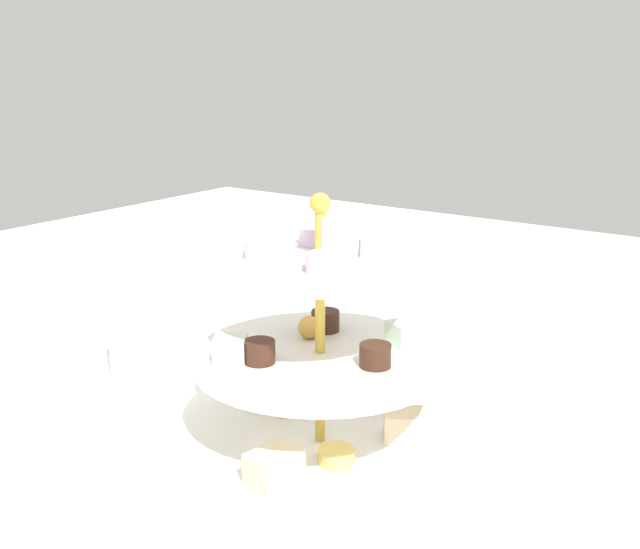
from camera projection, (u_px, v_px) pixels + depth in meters
The scene contains 4 objects.
ground_plane at pixel (320, 449), 0.78m from camera, with size 2.40×2.40×0.00m, color white.
tiered_serving_stand at pixel (320, 375), 0.76m from camera, with size 0.31×0.31×0.26m.
water_glass_tall_right at pixel (137, 331), 0.92m from camera, with size 0.07×0.07×0.14m, color silver.
butter_knife_left at pixel (427, 345), 1.06m from camera, with size 0.17×0.01×0.00m, color silver.
Camera 1 is at (0.40, -0.57, 0.38)m, focal length 42.86 mm.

